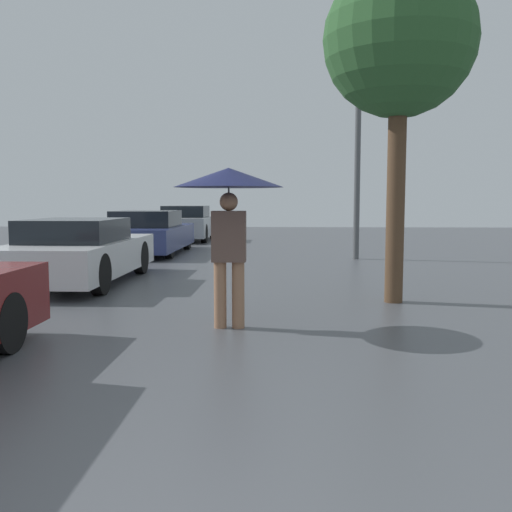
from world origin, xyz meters
name	(u,v)px	position (x,y,z in m)	size (l,w,h in m)	color
pedestrian	(229,194)	(-0.34, 4.96, 1.55)	(1.25, 1.25, 1.85)	#9E7051
parked_car_second	(79,252)	(-3.34, 8.46, 0.56)	(1.73, 4.23, 1.15)	silver
parked_car_third	(148,233)	(-3.40, 14.11, 0.56)	(1.87, 4.43, 1.19)	navy
parked_car_farthest	(187,224)	(-3.18, 19.38, 0.61)	(1.78, 3.99, 1.28)	#9EA3A8
tree	(399,43)	(1.91, 6.74, 3.66)	(2.14, 2.14, 4.78)	brown
street_lamp	(358,152)	(2.18, 12.88, 2.68)	(0.28, 0.28, 4.76)	#515456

